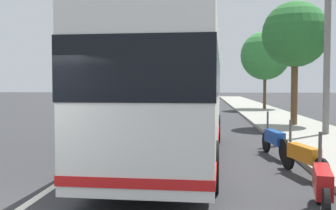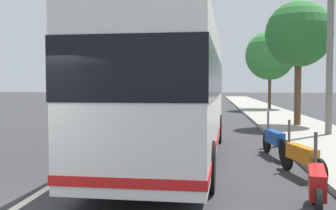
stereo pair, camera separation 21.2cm
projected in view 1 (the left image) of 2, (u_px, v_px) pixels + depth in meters
sidewalk_curb at (320, 139)px, 14.91m from camera, size 110.00×3.60×0.14m
lane_divider_line at (126, 138)px, 15.58m from camera, size 110.00×0.16×0.01m
coach_bus at (175, 90)px, 11.10m from camera, size 10.71×2.88×3.42m
motorcycle_angled at (322, 186)px, 6.27m from camera, size 2.07×0.51×1.26m
motorcycle_mid_row at (303, 157)px, 9.00m from camera, size 2.07×0.59×1.23m
motorcycle_by_tree at (274, 140)px, 11.51m from camera, size 2.20×0.41×1.26m
car_oncoming at (163, 97)px, 47.25m from camera, size 4.27×2.18×1.43m
car_ahead_same_lane at (131, 104)px, 29.64m from camera, size 4.37×2.08×1.41m
roadside_tree_mid_block at (295, 35)px, 19.38m from camera, size 3.18×3.18×6.11m
roadside_tree_far_block at (265, 56)px, 32.70m from camera, size 3.98×3.98×6.47m
utility_pole at (328, 23)px, 15.58m from camera, size 0.25×0.25×8.92m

